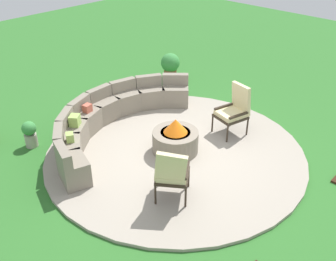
{
  "coord_description": "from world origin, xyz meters",
  "views": [
    {
      "loc": [
        -4.84,
        -4.37,
        4.39
      ],
      "look_at": [
        0.0,
        0.2,
        0.45
      ],
      "focal_mm": 41.76,
      "sensor_mm": 36.0,
      "label": 1
    }
  ],
  "objects_px": {
    "lounge_chair_front_left": "(172,172)",
    "lounge_chair_front_right": "(235,109)",
    "fire_pit": "(175,139)",
    "potted_plant_0": "(170,65)",
    "potted_plant_2": "(30,133)",
    "curved_stone_bench": "(110,117)"
  },
  "relations": [
    {
      "from": "curved_stone_bench",
      "to": "lounge_chair_front_right",
      "type": "height_order",
      "value": "lounge_chair_front_right"
    },
    {
      "from": "fire_pit",
      "to": "lounge_chair_front_right",
      "type": "distance_m",
      "value": 1.48
    },
    {
      "from": "potted_plant_0",
      "to": "lounge_chair_front_left",
      "type": "bearing_deg",
      "value": -136.66
    },
    {
      "from": "curved_stone_bench",
      "to": "potted_plant_0",
      "type": "distance_m",
      "value": 3.28
    },
    {
      "from": "curved_stone_bench",
      "to": "fire_pit",
      "type": "bearing_deg",
      "value": -77.5
    },
    {
      "from": "lounge_chair_front_left",
      "to": "lounge_chair_front_right",
      "type": "height_order",
      "value": "lounge_chair_front_right"
    },
    {
      "from": "potted_plant_2",
      "to": "fire_pit",
      "type": "bearing_deg",
      "value": -52.04
    },
    {
      "from": "curved_stone_bench",
      "to": "potted_plant_0",
      "type": "xyz_separation_m",
      "value": [
        3.08,
        1.11,
        0.04
      ]
    },
    {
      "from": "fire_pit",
      "to": "lounge_chair_front_left",
      "type": "relative_size",
      "value": 0.87
    },
    {
      "from": "fire_pit",
      "to": "curved_stone_bench",
      "type": "relative_size",
      "value": 0.22
    },
    {
      "from": "curved_stone_bench",
      "to": "potted_plant_2",
      "type": "xyz_separation_m",
      "value": [
        -1.48,
        0.76,
        -0.06
      ]
    },
    {
      "from": "curved_stone_bench",
      "to": "lounge_chair_front_left",
      "type": "height_order",
      "value": "lounge_chair_front_left"
    },
    {
      "from": "curved_stone_bench",
      "to": "potted_plant_0",
      "type": "bearing_deg",
      "value": 19.76
    },
    {
      "from": "fire_pit",
      "to": "lounge_chair_front_right",
      "type": "bearing_deg",
      "value": -16.02
    },
    {
      "from": "fire_pit",
      "to": "potted_plant_0",
      "type": "distance_m",
      "value": 3.84
    },
    {
      "from": "lounge_chair_front_left",
      "to": "potted_plant_2",
      "type": "distance_m",
      "value": 3.36
    },
    {
      "from": "lounge_chair_front_left",
      "to": "potted_plant_0",
      "type": "height_order",
      "value": "lounge_chair_front_left"
    },
    {
      "from": "fire_pit",
      "to": "potted_plant_0",
      "type": "height_order",
      "value": "fire_pit"
    },
    {
      "from": "lounge_chair_front_right",
      "to": "potted_plant_0",
      "type": "xyz_separation_m",
      "value": [
        1.34,
        3.09,
        -0.21
      ]
    },
    {
      "from": "lounge_chair_front_left",
      "to": "potted_plant_2",
      "type": "bearing_deg",
      "value": 157.03
    },
    {
      "from": "curved_stone_bench",
      "to": "potted_plant_0",
      "type": "relative_size",
      "value": 5.67
    },
    {
      "from": "potted_plant_0",
      "to": "potted_plant_2",
      "type": "xyz_separation_m",
      "value": [
        -4.56,
        -0.35,
        -0.1
      ]
    }
  ]
}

